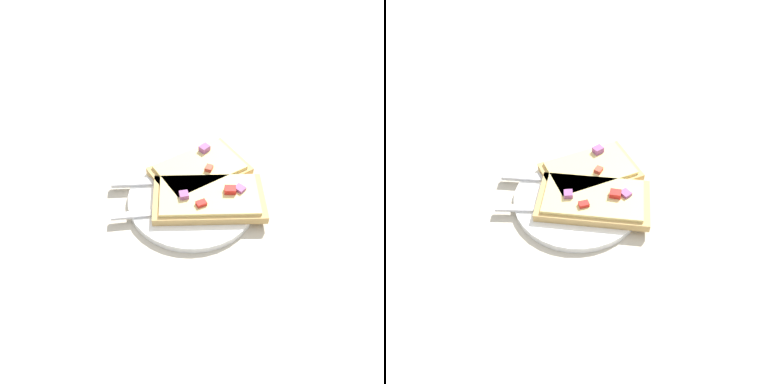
{
  "view_description": "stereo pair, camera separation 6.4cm",
  "coord_description": "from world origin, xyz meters",
  "views": [
    {
      "loc": [
        0.44,
        -0.01,
        0.48
      ],
      "look_at": [
        0.0,
        0.0,
        0.02
      ],
      "focal_mm": 35.0,
      "sensor_mm": 36.0,
      "label": 1
    },
    {
      "loc": [
        0.44,
        0.05,
        0.48
      ],
      "look_at": [
        0.0,
        0.0,
        0.02
      ],
      "focal_mm": 35.0,
      "sensor_mm": 36.0,
      "label": 2
    }
  ],
  "objects": [
    {
      "name": "ground_plane",
      "position": [
        0.0,
        0.0,
        0.0
      ],
      "size": [
        4.0,
        4.0,
        0.0
      ],
      "primitive_type": "plane",
      "color": "#BCB29E"
    },
    {
      "name": "plate",
      "position": [
        0.0,
        0.0,
        0.01
      ],
      "size": [
        0.22,
        0.22,
        0.01
      ],
      "color": "white",
      "rests_on": "ground"
    },
    {
      "name": "fork",
      "position": [
        0.03,
        -0.01,
        0.01
      ],
      "size": [
        0.04,
        0.23,
        0.01
      ],
      "rotation": [
        0.0,
        0.0,
        7.95
      ],
      "color": "silver",
      "rests_on": "plate"
    },
    {
      "name": "knife",
      "position": [
        -0.03,
        -0.05,
        0.01
      ],
      "size": [
        0.03,
        0.21,
        0.01
      ],
      "rotation": [
        0.0,
        0.0,
        7.89
      ],
      "color": "silver",
      "rests_on": "plate"
    },
    {
      "name": "pizza_slice_main",
      "position": [
        0.01,
        0.03,
        0.02
      ],
      "size": [
        0.1,
        0.19,
        0.03
      ],
      "rotation": [
        0.0,
        0.0,
        1.58
      ],
      "color": "tan",
      "rests_on": "plate"
    },
    {
      "name": "pizza_slice_corner",
      "position": [
        -0.06,
        0.02,
        0.02
      ],
      "size": [
        0.17,
        0.2,
        0.03
      ],
      "rotation": [
        0.0,
        0.0,
        5.25
      ],
      "color": "tan",
      "rests_on": "plate"
    },
    {
      "name": "crumb_scatter",
      "position": [
        -0.01,
        -0.0,
        0.02
      ],
      "size": [
        0.04,
        0.1,
        0.01
      ],
      "color": "tan",
      "rests_on": "plate"
    }
  ]
}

